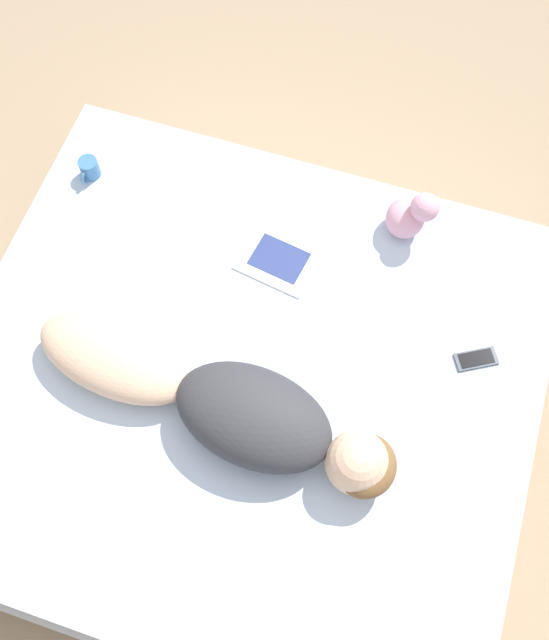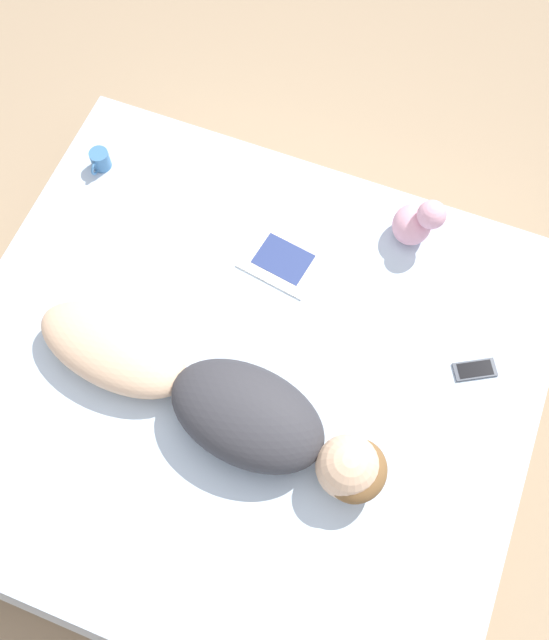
{
  "view_description": "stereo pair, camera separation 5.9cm",
  "coord_description": "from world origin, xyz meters",
  "px_view_note": "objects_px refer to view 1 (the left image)",
  "views": [
    {
      "loc": [
        0.78,
        0.36,
        2.87
      ],
      "look_at": [
        -0.21,
        0.04,
        0.53
      ],
      "focal_mm": 42.0,
      "sensor_mm": 36.0,
      "label": 1
    },
    {
      "loc": [
        0.76,
        0.42,
        2.87
      ],
      "look_at": [
        -0.21,
        0.04,
        0.53
      ],
      "focal_mm": 42.0,
      "sensor_mm": 36.0,
      "label": 2
    }
  ],
  "objects_px": {
    "open_magazine": "(292,237)",
    "cell_phone": "(476,359)",
    "coffee_mug": "(89,168)",
    "person": "(226,405)"
  },
  "relations": [
    {
      "from": "coffee_mug",
      "to": "cell_phone",
      "type": "xyz_separation_m",
      "value": [
        0.29,
        1.56,
        -0.04
      ]
    },
    {
      "from": "cell_phone",
      "to": "person",
      "type": "bearing_deg",
      "value": -88.78
    },
    {
      "from": "open_magazine",
      "to": "cell_phone",
      "type": "distance_m",
      "value": 0.79
    },
    {
      "from": "coffee_mug",
      "to": "cell_phone",
      "type": "height_order",
      "value": "coffee_mug"
    },
    {
      "from": "person",
      "to": "open_magazine",
      "type": "height_order",
      "value": "person"
    },
    {
      "from": "coffee_mug",
      "to": "person",
      "type": "bearing_deg",
      "value": 47.77
    },
    {
      "from": "person",
      "to": "cell_phone",
      "type": "bearing_deg",
      "value": 127.37
    },
    {
      "from": "person",
      "to": "cell_phone",
      "type": "xyz_separation_m",
      "value": [
        -0.44,
        0.74,
        -0.09
      ]
    },
    {
      "from": "person",
      "to": "cell_phone",
      "type": "height_order",
      "value": "person"
    },
    {
      "from": "open_magazine",
      "to": "cell_phone",
      "type": "height_order",
      "value": "same"
    }
  ]
}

